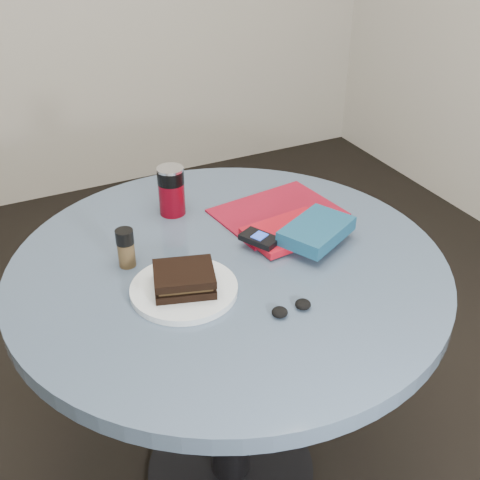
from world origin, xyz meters
name	(u,v)px	position (x,y,z in m)	size (l,w,h in m)	color
ground	(231,472)	(0.00, 0.00, 0.00)	(4.00, 4.00, 0.00)	black
table	(229,317)	(0.00, 0.00, 0.59)	(1.00, 1.00, 0.75)	black
plate	(184,289)	(-0.13, -0.06, 0.76)	(0.23, 0.23, 0.01)	white
sandwich	(184,279)	(-0.13, -0.07, 0.79)	(0.15, 0.14, 0.04)	black
soda_can	(171,191)	(-0.03, 0.27, 0.81)	(0.09, 0.09, 0.13)	maroon
pepper_grinder	(126,248)	(-0.21, 0.09, 0.80)	(0.05, 0.05, 0.09)	#513E22
magazine	(278,213)	(0.21, 0.14, 0.75)	(0.30, 0.23, 0.01)	maroon
red_book	(289,232)	(0.18, 0.03, 0.76)	(0.21, 0.14, 0.02)	#A90D1C
novel	(317,231)	(0.22, -0.03, 0.79)	(0.18, 0.11, 0.03)	navy
mp3_player	(259,239)	(0.09, 0.01, 0.78)	(0.08, 0.10, 0.02)	black
headphones	(291,308)	(0.04, -0.22, 0.76)	(0.09, 0.03, 0.02)	black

